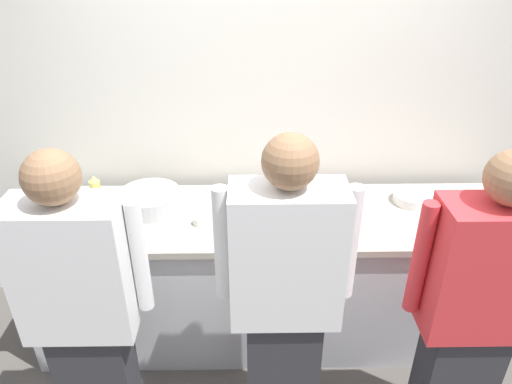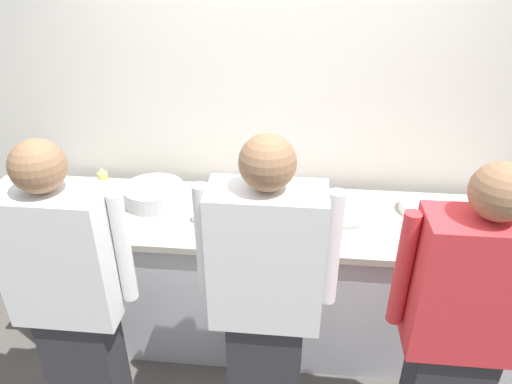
{
  "view_description": "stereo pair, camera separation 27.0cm",
  "coord_description": "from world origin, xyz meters",
  "px_view_note": "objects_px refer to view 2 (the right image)",
  "views": [
    {
      "loc": [
        -0.13,
        -1.94,
        2.36
      ],
      "look_at": [
        -0.1,
        0.42,
        1.05
      ],
      "focal_mm": 32.87,
      "sensor_mm": 36.0,
      "label": 1
    },
    {
      "loc": [
        0.13,
        -1.93,
        2.36
      ],
      "look_at": [
        -0.1,
        0.42,
        1.05
      ],
      "focal_mm": 32.87,
      "sensor_mm": 36.0,
      "label": 2
    }
  ],
  "objects_px": {
    "mixing_bowl_steel": "(154,194)",
    "ramekin_green_sauce": "(459,223)",
    "plate_stack_front": "(420,207)",
    "squeeze_bottle_primary": "(104,182)",
    "chef_far_right": "(460,331)",
    "ramekin_yellow_sauce": "(199,217)",
    "chef_near_left": "(71,299)",
    "chef_center": "(266,301)",
    "sheet_tray": "(309,215)"
  },
  "relations": [
    {
      "from": "ramekin_green_sauce",
      "to": "chef_center",
      "type": "bearing_deg",
      "value": -145.3
    },
    {
      "from": "squeeze_bottle_primary",
      "to": "chef_center",
      "type": "bearing_deg",
      "value": -38.5
    },
    {
      "from": "chef_near_left",
      "to": "chef_far_right",
      "type": "bearing_deg",
      "value": -0.81
    },
    {
      "from": "sheet_tray",
      "to": "ramekin_yellow_sauce",
      "type": "xyz_separation_m",
      "value": [
        -0.63,
        -0.11,
        0.01
      ]
    },
    {
      "from": "squeeze_bottle_primary",
      "to": "ramekin_yellow_sauce",
      "type": "relative_size",
      "value": 2.37
    },
    {
      "from": "sheet_tray",
      "to": "ramekin_yellow_sauce",
      "type": "bearing_deg",
      "value": -170.04
    },
    {
      "from": "mixing_bowl_steel",
      "to": "ramekin_yellow_sauce",
      "type": "bearing_deg",
      "value": -30.44
    },
    {
      "from": "mixing_bowl_steel",
      "to": "squeeze_bottle_primary",
      "type": "relative_size",
      "value": 1.88
    },
    {
      "from": "plate_stack_front",
      "to": "ramekin_green_sauce",
      "type": "bearing_deg",
      "value": -37.87
    },
    {
      "from": "squeeze_bottle_primary",
      "to": "ramekin_green_sauce",
      "type": "height_order",
      "value": "squeeze_bottle_primary"
    },
    {
      "from": "chef_center",
      "to": "ramekin_yellow_sauce",
      "type": "relative_size",
      "value": 20.78
    },
    {
      "from": "chef_far_right",
      "to": "ramekin_yellow_sauce",
      "type": "relative_size",
      "value": 20.26
    },
    {
      "from": "mixing_bowl_steel",
      "to": "squeeze_bottle_primary",
      "type": "xyz_separation_m",
      "value": [
        -0.33,
        0.04,
        0.04
      ]
    },
    {
      "from": "chef_far_right",
      "to": "chef_center",
      "type": "bearing_deg",
      "value": 175.07
    },
    {
      "from": "ramekin_green_sauce",
      "to": "plate_stack_front",
      "type": "bearing_deg",
      "value": 142.13
    },
    {
      "from": "chef_center",
      "to": "plate_stack_front",
      "type": "bearing_deg",
      "value": 45.54
    },
    {
      "from": "chef_far_right",
      "to": "ramekin_yellow_sauce",
      "type": "height_order",
      "value": "chef_far_right"
    },
    {
      "from": "chef_near_left",
      "to": "plate_stack_front",
      "type": "bearing_deg",
      "value": 27.57
    },
    {
      "from": "chef_near_left",
      "to": "mixing_bowl_steel",
      "type": "bearing_deg",
      "value": 80.58
    },
    {
      "from": "ramekin_green_sauce",
      "to": "ramekin_yellow_sauce",
      "type": "height_order",
      "value": "ramekin_yellow_sauce"
    },
    {
      "from": "mixing_bowl_steel",
      "to": "ramekin_green_sauce",
      "type": "height_order",
      "value": "mixing_bowl_steel"
    },
    {
      "from": "chef_near_left",
      "to": "mixing_bowl_steel",
      "type": "relative_size",
      "value": 4.57
    },
    {
      "from": "squeeze_bottle_primary",
      "to": "ramekin_green_sauce",
      "type": "xyz_separation_m",
      "value": [
        2.11,
        -0.14,
        -0.07
      ]
    },
    {
      "from": "chef_center",
      "to": "ramekin_green_sauce",
      "type": "bearing_deg",
      "value": 34.7
    },
    {
      "from": "plate_stack_front",
      "to": "ramekin_green_sauce",
      "type": "relative_size",
      "value": 2.52
    },
    {
      "from": "chef_near_left",
      "to": "squeeze_bottle_primary",
      "type": "bearing_deg",
      "value": 101.5
    },
    {
      "from": "chef_far_right",
      "to": "squeeze_bottle_primary",
      "type": "xyz_separation_m",
      "value": [
        -1.91,
        0.93,
        0.12
      ]
    },
    {
      "from": "mixing_bowl_steel",
      "to": "ramekin_green_sauce",
      "type": "relative_size",
      "value": 3.83
    },
    {
      "from": "chef_center",
      "to": "ramekin_yellow_sauce",
      "type": "height_order",
      "value": "chef_center"
    },
    {
      "from": "squeeze_bottle_primary",
      "to": "plate_stack_front",
      "type": "bearing_deg",
      "value": 0.09
    },
    {
      "from": "chef_near_left",
      "to": "chef_far_right",
      "type": "distance_m",
      "value": 1.73
    },
    {
      "from": "sheet_tray",
      "to": "squeeze_bottle_primary",
      "type": "relative_size",
      "value": 2.59
    },
    {
      "from": "chef_near_left",
      "to": "chef_center",
      "type": "relative_size",
      "value": 0.98
    },
    {
      "from": "chef_near_left",
      "to": "chef_center",
      "type": "distance_m",
      "value": 0.9
    },
    {
      "from": "mixing_bowl_steel",
      "to": "ramekin_yellow_sauce",
      "type": "height_order",
      "value": "mixing_bowl_steel"
    },
    {
      "from": "mixing_bowl_steel",
      "to": "ramekin_green_sauce",
      "type": "distance_m",
      "value": 1.79
    },
    {
      "from": "chef_far_right",
      "to": "sheet_tray",
      "type": "height_order",
      "value": "chef_far_right"
    },
    {
      "from": "chef_far_right",
      "to": "ramekin_yellow_sauce",
      "type": "distance_m",
      "value": 1.45
    },
    {
      "from": "sheet_tray",
      "to": "squeeze_bottle_primary",
      "type": "bearing_deg",
      "value": 174.64
    },
    {
      "from": "plate_stack_front",
      "to": "sheet_tray",
      "type": "bearing_deg",
      "value": -169.36
    },
    {
      "from": "squeeze_bottle_primary",
      "to": "ramekin_green_sauce",
      "type": "distance_m",
      "value": 2.12
    },
    {
      "from": "plate_stack_front",
      "to": "squeeze_bottle_primary",
      "type": "relative_size",
      "value": 1.23
    },
    {
      "from": "chef_near_left",
      "to": "sheet_tray",
      "type": "xyz_separation_m",
      "value": [
        1.09,
        0.79,
        0.04
      ]
    },
    {
      "from": "chef_far_right",
      "to": "ramekin_green_sauce",
      "type": "height_order",
      "value": "chef_far_right"
    },
    {
      "from": "sheet_tray",
      "to": "squeeze_bottle_primary",
      "type": "xyz_separation_m",
      "value": [
        -1.27,
        0.12,
        0.08
      ]
    },
    {
      "from": "mixing_bowl_steel",
      "to": "ramekin_yellow_sauce",
      "type": "distance_m",
      "value": 0.37
    },
    {
      "from": "plate_stack_front",
      "to": "chef_center",
      "type": "bearing_deg",
      "value": -134.46
    },
    {
      "from": "mixing_bowl_steel",
      "to": "sheet_tray",
      "type": "bearing_deg",
      "value": -4.57
    },
    {
      "from": "chef_far_right",
      "to": "chef_near_left",
      "type": "bearing_deg",
      "value": 179.19
    },
    {
      "from": "chef_far_right",
      "to": "ramekin_green_sauce",
      "type": "distance_m",
      "value": 0.81
    }
  ]
}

